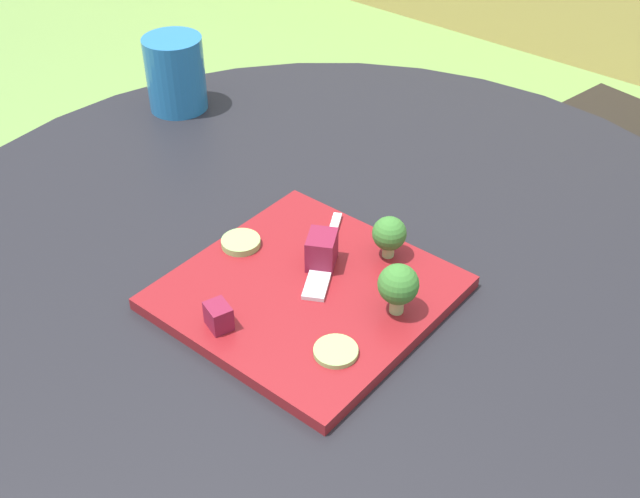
% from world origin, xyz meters
% --- Properties ---
extents(patio_table, '(1.04, 1.04, 0.71)m').
position_xyz_m(patio_table, '(0.00, 0.00, 0.50)').
color(patio_table, black).
rests_on(patio_table, ground_plane).
extents(salad_plate, '(0.26, 0.26, 0.01)m').
position_xyz_m(salad_plate, '(0.02, -0.07, 0.72)').
color(salad_plate, maroon).
rests_on(salad_plate, patio_table).
extents(drinking_glass, '(0.09, 0.09, 0.11)m').
position_xyz_m(drinking_glass, '(-0.40, 0.14, 0.76)').
color(drinking_glass, '#236BA8').
rests_on(drinking_glass, patio_table).
extents(fork, '(0.09, 0.14, 0.00)m').
position_xyz_m(fork, '(0.01, -0.03, 0.73)').
color(fork, silver).
rests_on(fork, salad_plate).
extents(broccoli_floret_0, '(0.04, 0.04, 0.06)m').
position_xyz_m(broccoli_floret_0, '(0.12, -0.04, 0.76)').
color(broccoli_floret_0, '#99B770').
rests_on(broccoli_floret_0, salad_plate).
extents(broccoli_floret_1, '(0.04, 0.04, 0.05)m').
position_xyz_m(broccoli_floret_1, '(0.06, 0.03, 0.76)').
color(broccoli_floret_1, '#99B770').
rests_on(broccoli_floret_1, salad_plate).
extents(cucumber_slice_0, '(0.04, 0.04, 0.01)m').
position_xyz_m(cucumber_slice_0, '(-0.08, -0.06, 0.73)').
color(cucumber_slice_0, '#8EB766').
rests_on(cucumber_slice_0, salad_plate).
extents(cucumber_slice_1, '(0.04, 0.04, 0.01)m').
position_xyz_m(cucumber_slice_1, '(0.10, -0.13, 0.73)').
color(cucumber_slice_1, '#8EB766').
rests_on(cucumber_slice_1, salad_plate).
extents(beet_chunk_0, '(0.04, 0.05, 0.04)m').
position_xyz_m(beet_chunk_0, '(0.01, -0.03, 0.75)').
color(beet_chunk_0, maroon).
rests_on(beet_chunk_0, salad_plate).
extents(beet_chunk_1, '(0.03, 0.03, 0.03)m').
position_xyz_m(beet_chunk_1, '(-0.01, -0.17, 0.74)').
color(beet_chunk_1, maroon).
rests_on(beet_chunk_1, salad_plate).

